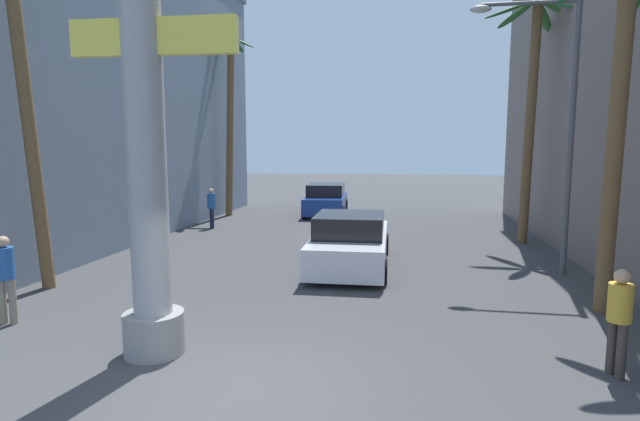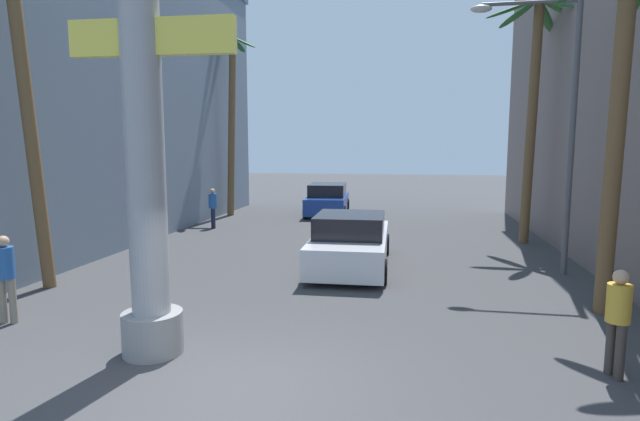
% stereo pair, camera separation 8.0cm
% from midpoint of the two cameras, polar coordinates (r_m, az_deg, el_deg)
% --- Properties ---
extents(ground_plane, '(92.90, 92.90, 0.00)m').
position_cam_midpoint_polar(ground_plane, '(16.81, 2.06, -4.44)').
color(ground_plane, '#424244').
extents(building_left, '(8.56, 22.52, 11.91)m').
position_cam_midpoint_polar(building_left, '(21.86, -29.03, 13.09)').
color(building_left, slate).
rests_on(building_left, ground).
extents(neon_sign_pole, '(3.01, 0.99, 10.00)m').
position_cam_midpoint_polar(neon_sign_pole, '(8.57, -19.91, 17.01)').
color(neon_sign_pole, '#9E9EA3').
rests_on(neon_sign_pole, ground).
extents(street_lamp, '(2.78, 0.28, 7.26)m').
position_cam_midpoint_polar(street_lamp, '(14.69, 25.13, 10.51)').
color(street_lamp, '#59595E').
rests_on(street_lamp, ground).
extents(car_lead, '(2.24, 5.21, 1.56)m').
position_cam_midpoint_polar(car_lead, '(14.33, 3.36, -3.64)').
color(car_lead, black).
rests_on(car_lead, ground).
extents(car_far, '(2.30, 4.71, 1.56)m').
position_cam_midpoint_polar(car_far, '(25.35, 0.60, 1.22)').
color(car_far, black).
rests_on(car_far, ground).
extents(palm_tree_mid_right, '(3.45, 3.17, 8.44)m').
position_cam_midpoint_polar(palm_tree_mid_right, '(19.21, 22.91, 12.72)').
color(palm_tree_mid_right, brown).
rests_on(palm_tree_mid_right, ground).
extents(palm_tree_far_left, '(2.58, 2.65, 8.75)m').
position_cam_midpoint_polar(palm_tree_far_left, '(25.30, -10.38, 11.39)').
color(palm_tree_far_left, brown).
rests_on(palm_tree_far_left, ground).
extents(palm_tree_near_left, '(2.63, 2.62, 9.02)m').
position_cam_midpoint_polar(palm_tree_near_left, '(13.48, -30.75, 15.53)').
color(palm_tree_near_left, brown).
rests_on(palm_tree_near_left, ground).
extents(palm_tree_near_right, '(3.06, 3.06, 7.13)m').
position_cam_midpoint_polar(palm_tree_near_right, '(11.45, 31.22, 11.80)').
color(palm_tree_near_right, brown).
rests_on(palm_tree_near_right, ground).
extents(pedestrian_by_sign, '(0.43, 0.43, 1.64)m').
position_cam_midpoint_polar(pedestrian_by_sign, '(8.72, 30.79, -10.16)').
color(pedestrian_by_sign, '#3F3833').
rests_on(pedestrian_by_sign, ground).
extents(pedestrian_far_left, '(0.47, 0.47, 1.68)m').
position_cam_midpoint_polar(pedestrian_far_left, '(21.46, -12.40, 0.61)').
color(pedestrian_far_left, '#1E233F').
rests_on(pedestrian_far_left, ground).
extents(pedestrian_curb_left, '(0.38, 0.38, 1.73)m').
position_cam_midpoint_polar(pedestrian_curb_left, '(11.42, -32.47, -6.03)').
color(pedestrian_curb_left, gray).
rests_on(pedestrian_curb_left, ground).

